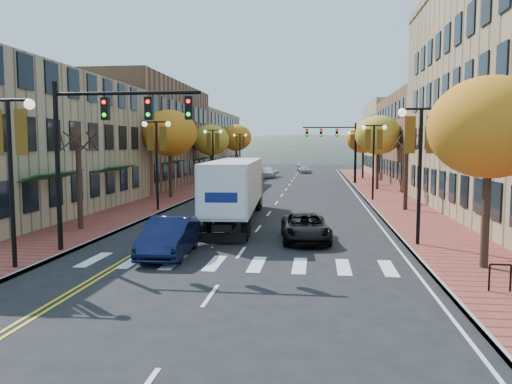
% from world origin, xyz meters
% --- Properties ---
extents(ground, '(200.00, 200.00, 0.00)m').
position_xyz_m(ground, '(0.00, 0.00, 0.00)').
color(ground, black).
rests_on(ground, ground).
extents(sidewalk_left, '(4.00, 85.00, 0.15)m').
position_xyz_m(sidewalk_left, '(-9.00, 32.50, 0.07)').
color(sidewalk_left, brown).
rests_on(sidewalk_left, ground).
extents(sidewalk_right, '(4.00, 85.00, 0.15)m').
position_xyz_m(sidewalk_right, '(9.00, 32.50, 0.07)').
color(sidewalk_right, brown).
rests_on(sidewalk_right, ground).
extents(building_left_mid, '(12.00, 24.00, 11.00)m').
position_xyz_m(building_left_mid, '(-17.00, 36.00, 5.50)').
color(building_left_mid, brown).
rests_on(building_left_mid, ground).
extents(building_left_far, '(12.00, 26.00, 9.50)m').
position_xyz_m(building_left_far, '(-17.00, 61.00, 4.75)').
color(building_left_far, '#9E8966').
rests_on(building_left_far, ground).
extents(building_right_mid, '(15.00, 24.00, 10.00)m').
position_xyz_m(building_right_mid, '(18.50, 42.00, 5.00)').
color(building_right_mid, brown).
rests_on(building_right_mid, ground).
extents(building_right_far, '(15.00, 20.00, 11.00)m').
position_xyz_m(building_right_far, '(18.50, 64.00, 5.50)').
color(building_right_far, '#9E8966').
rests_on(building_right_far, ground).
extents(tree_left_a, '(0.28, 0.28, 4.20)m').
position_xyz_m(tree_left_a, '(-9.00, 8.00, 2.25)').
color(tree_left_a, '#382619').
rests_on(tree_left_a, sidewalk_left).
extents(tree_left_b, '(4.48, 4.48, 7.21)m').
position_xyz_m(tree_left_b, '(-9.00, 24.00, 5.45)').
color(tree_left_b, '#382619').
rests_on(tree_left_b, sidewalk_left).
extents(tree_left_c, '(4.16, 4.16, 6.69)m').
position_xyz_m(tree_left_c, '(-9.00, 40.00, 5.05)').
color(tree_left_c, '#382619').
rests_on(tree_left_c, sidewalk_left).
extents(tree_left_d, '(4.61, 4.61, 7.42)m').
position_xyz_m(tree_left_d, '(-9.00, 58.00, 5.60)').
color(tree_left_d, '#382619').
rests_on(tree_left_d, sidewalk_left).
extents(tree_right_a, '(4.16, 4.16, 6.69)m').
position_xyz_m(tree_right_a, '(9.00, 2.00, 5.05)').
color(tree_right_a, '#382619').
rests_on(tree_right_a, sidewalk_right).
extents(tree_right_b, '(0.28, 0.28, 4.20)m').
position_xyz_m(tree_right_b, '(9.00, 18.00, 2.25)').
color(tree_right_b, '#382619').
rests_on(tree_right_b, sidewalk_right).
extents(tree_right_c, '(4.48, 4.48, 7.21)m').
position_xyz_m(tree_right_c, '(9.00, 34.00, 5.45)').
color(tree_right_c, '#382619').
rests_on(tree_right_c, sidewalk_right).
extents(tree_right_d, '(4.35, 4.35, 7.00)m').
position_xyz_m(tree_right_d, '(9.00, 50.00, 5.29)').
color(tree_right_d, '#382619').
rests_on(tree_right_d, sidewalk_right).
extents(lamp_left_a, '(1.96, 0.36, 6.05)m').
position_xyz_m(lamp_left_a, '(-7.50, 0.00, 4.29)').
color(lamp_left_a, black).
rests_on(lamp_left_a, ground).
extents(lamp_left_b, '(1.96, 0.36, 6.05)m').
position_xyz_m(lamp_left_b, '(-7.50, 16.00, 4.29)').
color(lamp_left_b, black).
rests_on(lamp_left_b, ground).
extents(lamp_left_c, '(1.96, 0.36, 6.05)m').
position_xyz_m(lamp_left_c, '(-7.50, 34.00, 4.29)').
color(lamp_left_c, black).
rests_on(lamp_left_c, ground).
extents(lamp_left_d, '(1.96, 0.36, 6.05)m').
position_xyz_m(lamp_left_d, '(-7.50, 52.00, 4.29)').
color(lamp_left_d, black).
rests_on(lamp_left_d, ground).
extents(lamp_right_a, '(1.96, 0.36, 6.05)m').
position_xyz_m(lamp_right_a, '(7.50, 6.00, 4.29)').
color(lamp_right_a, black).
rests_on(lamp_right_a, ground).
extents(lamp_right_b, '(1.96, 0.36, 6.05)m').
position_xyz_m(lamp_right_b, '(7.50, 24.00, 4.29)').
color(lamp_right_b, black).
rests_on(lamp_right_b, ground).
extents(lamp_right_c, '(1.96, 0.36, 6.05)m').
position_xyz_m(lamp_right_c, '(7.50, 42.00, 4.29)').
color(lamp_right_c, black).
rests_on(lamp_right_c, ground).
extents(traffic_mast_near, '(6.10, 0.35, 7.00)m').
position_xyz_m(traffic_mast_near, '(-5.48, 3.00, 4.92)').
color(traffic_mast_near, black).
rests_on(traffic_mast_near, ground).
extents(traffic_mast_far, '(6.10, 0.34, 7.00)m').
position_xyz_m(traffic_mast_far, '(5.48, 42.00, 4.92)').
color(traffic_mast_far, black).
rests_on(traffic_mast_far, ground).
extents(semi_truck, '(3.16, 14.55, 3.61)m').
position_xyz_m(semi_truck, '(-1.49, 12.29, 2.11)').
color(semi_truck, black).
rests_on(semi_truck, ground).
extents(navy_sedan, '(1.85, 4.79, 1.56)m').
position_xyz_m(navy_sedan, '(-2.78, 3.12, 0.78)').
color(navy_sedan, '#0C1233').
rests_on(navy_sedan, ground).
extents(black_suv, '(2.58, 4.81, 1.29)m').
position_xyz_m(black_suv, '(2.59, 6.83, 0.64)').
color(black_suv, black).
rests_on(black_suv, ground).
extents(car_far_white, '(1.99, 4.56, 1.53)m').
position_xyz_m(car_far_white, '(-3.60, 52.02, 0.77)').
color(car_far_white, silver).
rests_on(car_far_white, ground).
extents(car_far_silver, '(2.28, 4.43, 1.23)m').
position_xyz_m(car_far_silver, '(1.15, 63.73, 0.61)').
color(car_far_silver, '#A2A3AA').
rests_on(car_far_silver, ground).
extents(car_far_oncoming, '(1.58, 4.25, 1.39)m').
position_xyz_m(car_far_oncoming, '(0.50, 71.45, 0.69)').
color(car_far_oncoming, '#9FA0A6').
rests_on(car_far_oncoming, ground).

